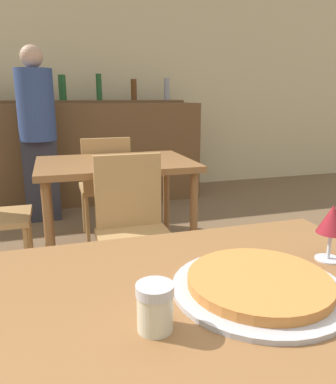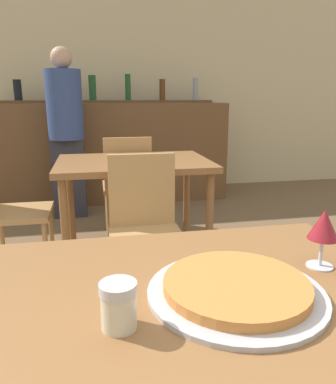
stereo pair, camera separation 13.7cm
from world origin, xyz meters
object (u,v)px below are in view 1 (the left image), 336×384
Objects in this scene: chair_far_side_front at (133,223)px; cheese_shaker at (155,307)px; chair_far_side_back at (106,182)px; pizza_tray at (259,284)px; wine_glass at (332,221)px; person_standing at (38,130)px.

cheese_shaker is (-0.22, -1.31, 0.29)m from chair_far_side_front.
cheese_shaker is at bearing 84.65° from chair_far_side_back.
chair_far_side_front is 1.27m from pizza_tray.
chair_far_side_front is 1.24m from wine_glass.
chair_far_side_front is at bearing 90.00° from chair_far_side_back.
chair_far_side_back reaches higher than cheese_shaker.
chair_far_side_front is 5.55× the size of wine_glass.
chair_far_side_back is 9.22× the size of cheese_shaker.
person_standing reaches higher than chair_far_side_back.
chair_far_side_back is 2.33m from pizza_tray.
wine_glass reaches higher than cheese_shaker.
chair_far_side_front reaches higher than pizza_tray.
person_standing is (-0.52, 0.76, 0.38)m from chair_far_side_back.
chair_far_side_front is at bearing 105.63° from wine_glass.
pizza_tray is 2.56× the size of wine_glass.
person_standing is (-0.57, 3.08, 0.12)m from pizza_tray.
cheese_shaker is (-0.27, -0.07, 0.03)m from pizza_tray.
wine_glass is at bearing -74.28° from person_standing.
pizza_tray is at bearing -87.85° from chair_far_side_front.
chair_far_side_back is at bearing -55.64° from person_standing.
chair_far_side_front is 9.22× the size of cheese_shaker.
wine_glass is (0.32, -2.22, 0.35)m from chair_far_side_back.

